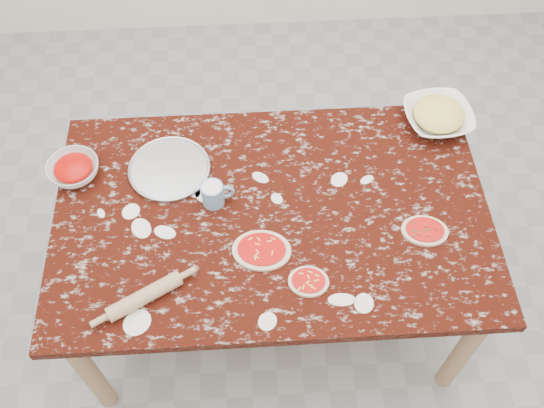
{
  "coord_description": "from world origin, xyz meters",
  "views": [
    {
      "loc": [
        -0.07,
        -1.21,
        2.57
      ],
      "look_at": [
        0.0,
        0.0,
        0.8
      ],
      "focal_mm": 39.43,
      "sensor_mm": 36.0,
      "label": 1
    }
  ],
  "objects": [
    {
      "name": "sauce_bowl",
      "position": [
        -0.74,
        0.22,
        0.78
      ],
      "size": [
        0.21,
        0.21,
        0.06
      ],
      "primitive_type": "imported",
      "rotation": [
        0.0,
        0.0,
        0.08
      ],
      "color": "white",
      "rests_on": "worktable"
    },
    {
      "name": "flour_mug",
      "position": [
        -0.21,
        0.06,
        0.8
      ],
      "size": [
        0.12,
        0.08,
        0.1
      ],
      "color": "#6797C2",
      "rests_on": "worktable"
    },
    {
      "name": "pizza_tray",
      "position": [
        -0.38,
        0.22,
        0.76
      ],
      "size": [
        0.35,
        0.35,
        0.01
      ],
      "primitive_type": "cylinder",
      "rotation": [
        0.0,
        0.0,
        0.16
      ],
      "color": "#B2B2B7",
      "rests_on": "worktable"
    },
    {
      "name": "ground",
      "position": [
        0.0,
        0.0,
        0.0
      ],
      "size": [
        4.0,
        4.0,
        0.0
      ],
      "primitive_type": "plane",
      "color": "gray"
    },
    {
      "name": "pizza_mid",
      "position": [
        0.11,
        -0.3,
        0.76
      ],
      "size": [
        0.15,
        0.13,
        0.02
      ],
      "color": "beige",
      "rests_on": "worktable"
    },
    {
      "name": "rolling_pin",
      "position": [
        -0.44,
        -0.33,
        0.78
      ],
      "size": [
        0.25,
        0.17,
        0.05
      ],
      "primitive_type": "cylinder",
      "rotation": [
        0.0,
        1.57,
        0.5
      ],
      "color": "tan",
      "rests_on": "worktable"
    },
    {
      "name": "pizza_left",
      "position": [
        -0.05,
        -0.17,
        0.76
      ],
      "size": [
        0.23,
        0.19,
        0.02
      ],
      "color": "beige",
      "rests_on": "worktable"
    },
    {
      "name": "cheese_bowl",
      "position": [
        0.69,
        0.4,
        0.78
      ],
      "size": [
        0.3,
        0.3,
        0.07
      ],
      "primitive_type": "imported",
      "rotation": [
        0.0,
        0.0,
        0.11
      ],
      "color": "white",
      "rests_on": "worktable"
    },
    {
      "name": "pizza_right",
      "position": [
        0.54,
        -0.12,
        0.76
      ],
      "size": [
        0.19,
        0.15,
        0.02
      ],
      "color": "beige",
      "rests_on": "worktable"
    },
    {
      "name": "worktable",
      "position": [
        0.0,
        0.0,
        0.67
      ],
      "size": [
        1.6,
        1.0,
        0.75
      ],
      "color": "black",
      "rests_on": "ground"
    }
  ]
}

